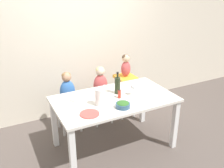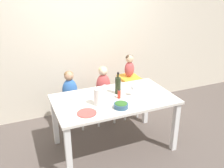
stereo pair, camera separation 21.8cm
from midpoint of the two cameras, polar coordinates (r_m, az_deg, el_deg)
ground_plane at (r=3.79m, az=-1.21°, el=-13.92°), size 14.00×14.00×0.00m
wall_back at (r=4.34m, az=-8.94°, el=10.34°), size 10.00×0.06×2.70m
dining_table at (r=3.43m, az=-1.30°, el=-4.78°), size 1.63×0.93×0.78m
chair_far_left at (r=4.02m, az=-11.40°, el=-5.27°), size 0.37×0.42×0.48m
chair_far_center at (r=4.18m, az=-4.08°, el=-3.74°), size 0.37×0.42×0.48m
chair_right_highchair at (r=4.29m, az=1.63°, el=-0.38°), size 0.32×0.36×0.75m
person_child_left at (r=3.88m, az=-11.77°, el=-1.00°), size 0.24×0.18×0.51m
person_child_center at (r=4.05m, az=-4.21°, el=0.41°), size 0.24×0.18×0.51m
person_baby_right at (r=4.16m, az=1.68°, el=4.42°), size 0.17×0.13×0.38m
wine_bottle at (r=3.47m, az=-0.54°, el=-0.26°), size 0.08×0.08×0.32m
paper_towel_roll at (r=3.16m, az=-4.85°, el=-3.03°), size 0.11×0.11×0.22m
wine_glass_near at (r=3.42m, az=3.08°, el=-0.71°), size 0.08×0.08×0.17m
wine_glass_far at (r=3.39m, az=-3.58°, el=-0.94°), size 0.08×0.08×0.17m
salad_bowl_large at (r=3.12m, az=0.50°, el=-4.78°), size 0.18×0.18×0.08m
dinner_plate_front_left at (r=3.01m, az=-7.24°, el=-6.82°), size 0.24×0.24×0.01m
dinner_plate_back_left at (r=3.41m, az=-9.58°, el=-3.19°), size 0.24×0.24×0.01m
condiment_bottle_hot_sauce at (r=3.36m, az=-0.15°, el=-2.22°), size 0.04×0.04×0.14m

